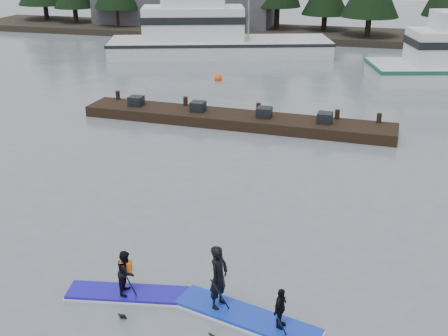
% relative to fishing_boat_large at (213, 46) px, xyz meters
% --- Properties ---
extents(ground, '(160.00, 160.00, 0.00)m').
position_rel_fishing_boat_large_xyz_m(ground, '(7.51, -31.50, -0.75)').
color(ground, slate).
rests_on(ground, ground).
extents(far_shore, '(70.00, 8.00, 0.60)m').
position_rel_fishing_boat_large_xyz_m(far_shore, '(7.51, 10.50, -0.45)').
color(far_shore, '#2D281E').
rests_on(far_shore, ground).
extents(treeline, '(60.00, 4.00, 8.00)m').
position_rel_fishing_boat_large_xyz_m(treeline, '(7.51, 10.50, -0.75)').
color(treeline, black).
rests_on(treeline, ground).
extents(waterfront_building, '(18.00, 6.00, 5.00)m').
position_rel_fishing_boat_large_xyz_m(waterfront_building, '(-6.49, 12.50, 1.75)').
color(waterfront_building, '#4C4C51').
rests_on(waterfront_building, ground).
extents(fishing_boat_large, '(18.15, 9.78, 9.89)m').
position_rel_fishing_boat_large_xyz_m(fishing_boat_large, '(0.00, 0.00, 0.00)').
color(fishing_boat_large, silver).
rests_on(fishing_boat_large, ground).
extents(floating_dock, '(16.03, 2.96, 0.53)m').
position_rel_fishing_boat_large_xyz_m(floating_dock, '(5.94, -17.15, -0.48)').
color(floating_dock, black).
rests_on(floating_dock, ground).
extents(buoy_b, '(0.53, 0.53, 0.53)m').
position_rel_fishing_boat_large_xyz_m(buoy_b, '(2.63, -8.21, -0.75)').
color(buoy_b, '#FF4F0C').
rests_on(buoy_b, ground).
extents(paddleboard_solo, '(3.30, 1.29, 1.82)m').
position_rel_fishing_boat_large_xyz_m(paddleboard_solo, '(6.60, -32.19, -0.32)').
color(paddleboard_solo, '#1C14BB').
rests_on(paddleboard_solo, ground).
extents(paddleboard_duo, '(3.86, 1.84, 2.36)m').
position_rel_fishing_boat_large_xyz_m(paddleboard_duo, '(9.70, -32.34, -0.21)').
color(paddleboard_duo, '#1536C7').
rests_on(paddleboard_duo, ground).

